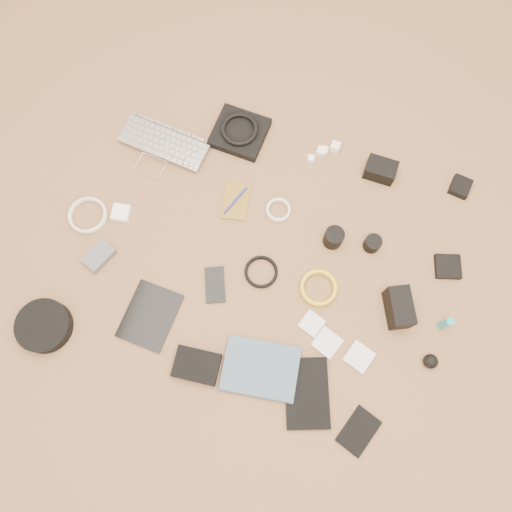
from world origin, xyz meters
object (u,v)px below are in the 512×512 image
(dslr_camera, at_px, (380,170))
(tablet, at_px, (150,316))
(headphone_case, at_px, (44,326))
(laptop, at_px, (159,153))
(phone, at_px, (215,285))
(paperback, at_px, (255,397))

(dslr_camera, relative_size, tablet, 0.52)
(tablet, height_order, headphone_case, headphone_case)
(tablet, bearing_deg, headphone_case, -152.72)
(laptop, bearing_deg, phone, -42.51)
(phone, bearing_deg, dslr_camera, 31.31)
(laptop, distance_m, phone, 0.56)
(phone, bearing_deg, paperback, -73.68)
(laptop, bearing_deg, paperback, -43.92)
(tablet, height_order, paperback, paperback)
(headphone_case, bearing_deg, laptop, 79.01)
(dslr_camera, height_order, headphone_case, dslr_camera)
(dslr_camera, distance_m, tablet, 0.99)
(dslr_camera, relative_size, phone, 0.86)
(paperback, bearing_deg, headphone_case, 82.39)
(headphone_case, bearing_deg, phone, 31.34)
(laptop, xyz_separation_m, phone, (0.36, -0.42, -0.01))
(laptop, xyz_separation_m, dslr_camera, (0.82, 0.17, 0.02))
(laptop, height_order, paperback, laptop)
(phone, bearing_deg, tablet, -157.88)
(tablet, distance_m, phone, 0.25)
(headphone_case, bearing_deg, tablet, 23.13)
(phone, distance_m, headphone_case, 0.59)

